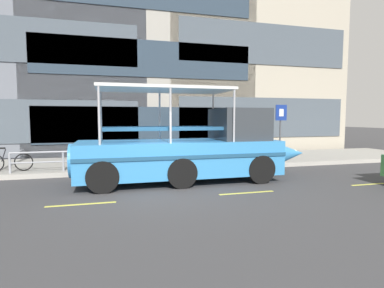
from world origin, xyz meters
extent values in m
plane|color=#3D3D3F|center=(0.00, 0.00, 0.00)|extent=(120.00, 120.00, 0.00)
cube|color=#99968E|center=(0.00, 5.60, 0.09)|extent=(32.00, 4.80, 0.18)
cube|color=#B2ADA3|center=(0.00, 3.11, 0.09)|extent=(32.00, 0.18, 0.18)
cube|color=#DBD64C|center=(-2.40, -1.09, 0.00)|extent=(1.80, 0.12, 0.01)
cube|color=#DBD64C|center=(2.40, -1.09, 0.00)|extent=(1.80, 0.12, 0.01)
cube|color=#DBD64C|center=(7.20, -1.09, 0.00)|extent=(1.80, 0.12, 0.01)
cube|color=#4C5660|center=(-6.04, 8.37, 2.11)|extent=(12.07, 0.06, 2.33)
cube|color=#4C5660|center=(-6.04, 8.37, 6.34)|extent=(12.07, 0.06, 2.33)
cube|color=#2D3D4C|center=(0.59, 8.37, 1.90)|extent=(12.57, 0.06, 2.09)
cube|color=#2D3D4C|center=(0.59, 8.37, 5.70)|extent=(12.57, 0.06, 2.09)
cube|color=#4C5660|center=(8.17, 8.37, 2.33)|extent=(11.52, 0.06, 2.56)
cube|color=#4C5660|center=(8.17, 8.37, 6.99)|extent=(11.52, 0.06, 2.56)
cylinder|color=#9EA0A8|center=(0.38, 3.45, 0.96)|extent=(11.45, 0.07, 0.07)
cylinder|color=#9EA0A8|center=(0.38, 3.45, 0.57)|extent=(11.45, 0.06, 0.06)
cylinder|color=#9EA0A8|center=(-5.35, 3.45, 0.57)|extent=(0.09, 0.09, 0.78)
cylinder|color=#9EA0A8|center=(-3.44, 3.45, 0.57)|extent=(0.09, 0.09, 0.78)
cylinder|color=#9EA0A8|center=(-1.53, 3.45, 0.57)|extent=(0.09, 0.09, 0.78)
cylinder|color=#9EA0A8|center=(0.38, 3.45, 0.57)|extent=(0.09, 0.09, 0.78)
cylinder|color=#9EA0A8|center=(2.29, 3.45, 0.57)|extent=(0.09, 0.09, 0.78)
cylinder|color=#9EA0A8|center=(4.20, 3.45, 0.57)|extent=(0.09, 0.09, 0.78)
cylinder|color=#9EA0A8|center=(6.10, 3.45, 0.57)|extent=(0.09, 0.09, 0.78)
cylinder|color=#4C4F54|center=(6.51, 3.85, 1.55)|extent=(0.08, 0.08, 2.73)
cube|color=navy|center=(6.51, 3.80, 2.56)|extent=(0.60, 0.04, 0.76)
cube|color=white|center=(6.51, 3.78, 2.56)|extent=(0.24, 0.01, 0.36)
torus|color=black|center=(-4.99, 3.95, 0.53)|extent=(0.70, 0.04, 0.70)
cylinder|color=black|center=(-5.51, 3.95, 0.69)|extent=(0.95, 0.04, 0.04)
cylinder|color=black|center=(-5.69, 3.95, 0.83)|extent=(0.19, 0.04, 0.51)
cube|color=black|center=(-5.73, 3.95, 1.11)|extent=(0.20, 0.08, 0.06)
cylinder|color=#A5A5AA|center=(-5.03, 3.95, 1.03)|extent=(0.03, 0.46, 0.03)
cube|color=#388CD1|center=(0.80, 1.19, 0.88)|extent=(7.12, 2.46, 1.21)
cone|color=#388CD1|center=(5.16, 1.19, 0.88)|extent=(1.60, 1.15, 1.15)
cylinder|color=#388CD1|center=(-2.76, 1.19, 0.88)|extent=(0.36, 1.15, 1.15)
cube|color=navy|center=(0.80, -0.06, 1.03)|extent=(7.12, 0.04, 0.12)
sphere|color=white|center=(5.56, 1.19, 0.93)|extent=(0.22, 0.22, 0.22)
cube|color=#33383D|center=(3.11, 1.19, 2.07)|extent=(1.78, 2.06, 1.17)
cube|color=silver|center=(0.27, 1.19, 3.31)|extent=(4.63, 2.26, 0.10)
cylinder|color=#B2B2B7|center=(2.46, 2.27, 2.37)|extent=(0.07, 0.07, 1.78)
cylinder|color=#B2B2B7|center=(2.46, 0.11, 2.37)|extent=(0.07, 0.07, 1.78)
cylinder|color=#B2B2B7|center=(0.27, 2.27, 2.37)|extent=(0.07, 0.07, 1.78)
cylinder|color=#B2B2B7|center=(0.27, 0.11, 2.37)|extent=(0.07, 0.07, 1.78)
cylinder|color=#B2B2B7|center=(-1.93, 2.27, 2.37)|extent=(0.07, 0.07, 1.78)
cylinder|color=#B2B2B7|center=(-1.93, 0.11, 2.37)|extent=(0.07, 0.07, 1.78)
cube|color=navy|center=(0.27, 1.78, 1.93)|extent=(4.26, 0.28, 0.12)
cube|color=navy|center=(0.27, 0.60, 1.93)|extent=(4.26, 0.28, 0.12)
cylinder|color=black|center=(3.47, 2.32, 0.50)|extent=(1.00, 0.28, 1.00)
cylinder|color=black|center=(3.47, 0.06, 0.50)|extent=(1.00, 0.28, 1.00)
cylinder|color=black|center=(0.62, 2.32, 0.50)|extent=(1.00, 0.28, 1.00)
cylinder|color=black|center=(0.62, 0.06, 0.50)|extent=(1.00, 0.28, 1.00)
cylinder|color=black|center=(-1.87, 2.32, 0.50)|extent=(1.00, 0.28, 1.00)
cylinder|color=black|center=(-1.87, 0.06, 0.50)|extent=(1.00, 0.28, 1.00)
cylinder|color=#47423D|center=(3.75, 4.34, 0.57)|extent=(0.10, 0.10, 0.78)
cylinder|color=#47423D|center=(3.61, 4.27, 0.57)|extent=(0.10, 0.10, 0.78)
cube|color=#B7B2A8|center=(3.68, 4.30, 1.24)|extent=(0.34, 0.29, 0.55)
cylinder|color=#B7B2A8|center=(3.85, 4.40, 1.21)|extent=(0.07, 0.07, 0.50)
cylinder|color=#B7B2A8|center=(3.51, 4.21, 1.21)|extent=(0.07, 0.07, 0.50)
sphere|color=beige|center=(3.68, 4.30, 1.64)|extent=(0.21, 0.21, 0.21)
camera|label=1|loc=(-1.63, -9.52, 2.29)|focal=28.52mm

